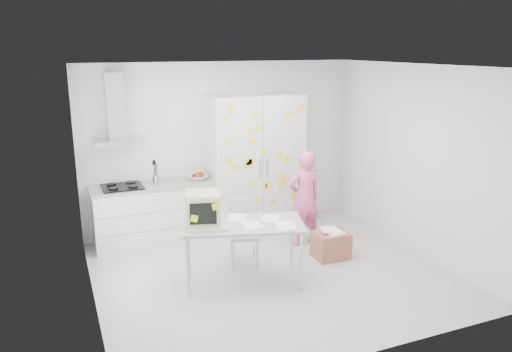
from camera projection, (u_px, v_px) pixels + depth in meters
name	position (u px, v px, depth m)	size (l,w,h in m)	color
floor	(272.00, 274.00, 6.65)	(4.50, 4.00, 0.02)	silver
walls	(251.00, 163.00, 6.94)	(4.52, 4.01, 2.70)	white
ceiling	(274.00, 66.00, 5.96)	(4.50, 4.00, 0.02)	white
counter_run	(155.00, 213.00, 7.60)	(1.84, 0.63, 1.28)	white
range_hood	(116.00, 116.00, 7.17)	(0.70, 0.48, 1.01)	silver
tall_cabinet	(255.00, 163.00, 8.03)	(1.50, 0.68, 2.20)	silver
person	(304.00, 198.00, 7.45)	(0.53, 0.35, 1.45)	#EC5B9E
desk	(218.00, 216.00, 6.15)	(1.65, 1.14, 1.19)	#ABAEB6
chair	(243.00, 228.00, 6.86)	(0.50, 0.50, 0.89)	silver
cardboard_box	(331.00, 245.00, 7.09)	(0.49, 0.41, 0.42)	#A86049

